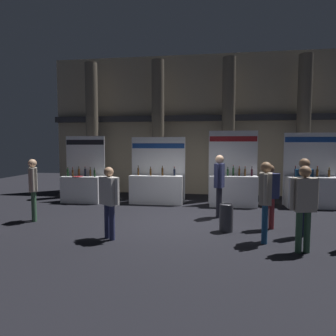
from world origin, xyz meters
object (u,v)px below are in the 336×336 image
object	(u,v)px
visitor_4	(109,196)
visitor_5	(269,191)
visitor_8	(265,194)
visitor_0	(304,201)
exhibitor_booth_3	(311,189)
trash_bin	(226,218)
visitor_1	(219,180)
exhibitor_booth_1	(157,186)
exhibitor_booth_0	(83,186)
exhibitor_booth_2	(233,187)
visitor_3	(33,185)
visitor_7	(303,190)

from	to	relation	value
visitor_4	visitor_5	xyz separation A→B (m)	(3.68, 1.33, -0.01)
visitor_8	visitor_0	bearing A→B (deg)	-117.88
visitor_4	exhibitor_booth_3	bearing A→B (deg)	71.76
trash_bin	visitor_1	distance (m)	1.59
exhibitor_booth_1	exhibitor_booth_0	bearing A→B (deg)	-176.04
visitor_0	visitor_4	bearing A→B (deg)	-16.79
exhibitor_booth_3	visitor_0	bearing A→B (deg)	-109.13
exhibitor_booth_2	trash_bin	bearing A→B (deg)	-96.86
exhibitor_booth_0	visitor_3	world-z (taller)	exhibitor_booth_0
exhibitor_booth_1	visitor_3	distance (m)	4.16
visitor_3	exhibitor_booth_3	bearing A→B (deg)	80.25
visitor_4	visitor_3	bearing A→B (deg)	-170.15
visitor_1	exhibitor_booth_3	bearing A→B (deg)	-42.56
visitor_0	visitor_7	size ratio (longest dim) A/B	0.95
visitor_7	visitor_0	bearing A→B (deg)	45.15
exhibitor_booth_0	exhibitor_booth_1	world-z (taller)	exhibitor_booth_0
visitor_4	exhibitor_booth_2	bearing A→B (deg)	88.45
exhibitor_booth_1	visitor_8	size ratio (longest dim) A/B	1.36
exhibitor_booth_0	exhibitor_booth_2	world-z (taller)	exhibitor_booth_2
visitor_1	exhibitor_booth_1	bearing A→B (deg)	67.65
exhibitor_booth_3	visitor_3	bearing A→B (deg)	-159.97
visitor_0	visitor_5	distance (m)	1.62
visitor_8	visitor_3	bearing A→B (deg)	91.16
exhibitor_booth_1	exhibitor_booth_2	size ratio (longest dim) A/B	0.92
visitor_0	exhibitor_booth_0	bearing A→B (deg)	-46.36
exhibitor_booth_0	visitor_5	xyz separation A→B (m)	(6.09, -2.63, 0.37)
exhibitor_booth_2	trash_bin	xyz separation A→B (m)	(-0.37, -3.08, -0.31)
visitor_1	visitor_4	world-z (taller)	visitor_1
exhibitor_booth_3	visitor_4	world-z (taller)	exhibitor_booth_3
visitor_0	visitor_7	world-z (taller)	visitor_7
exhibitor_booth_0	exhibitor_booth_2	bearing A→B (deg)	1.02
visitor_7	visitor_8	bearing A→B (deg)	2.10
trash_bin	visitor_4	size ratio (longest dim) A/B	0.42
trash_bin	visitor_5	xyz separation A→B (m)	(1.06, 0.35, 0.63)
visitor_1	trash_bin	bearing A→B (deg)	-157.22
exhibitor_booth_1	trash_bin	distance (m)	3.93
exhibitor_booth_2	visitor_8	world-z (taller)	exhibitor_booth_2
exhibitor_booth_1	visitor_0	bearing A→B (deg)	-49.82
visitor_3	visitor_5	distance (m)	6.28
trash_bin	visitor_5	world-z (taller)	visitor_5
visitor_8	visitor_5	bearing A→B (deg)	-4.63
exhibitor_booth_0	visitor_4	xyz separation A→B (m)	(2.41, -3.96, 0.38)
visitor_4	visitor_7	distance (m)	4.41
exhibitor_booth_3	visitor_5	size ratio (longest dim) A/B	1.55
visitor_3	visitor_8	size ratio (longest dim) A/B	0.98
visitor_4	visitor_5	distance (m)	3.91
visitor_4	exhibitor_booth_1	bearing A→B (deg)	120.48
exhibitor_booth_0	visitor_7	size ratio (longest dim) A/B	1.34
visitor_8	exhibitor_booth_3	bearing A→B (deg)	-18.66
visitor_7	visitor_1	bearing A→B (deg)	-69.23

